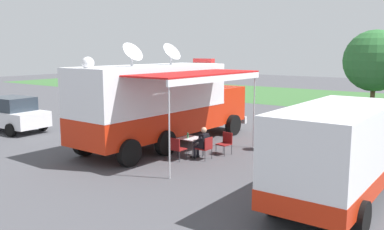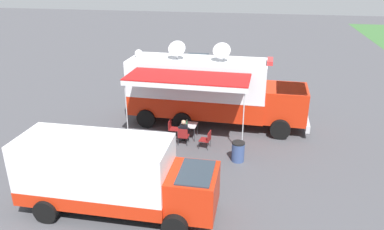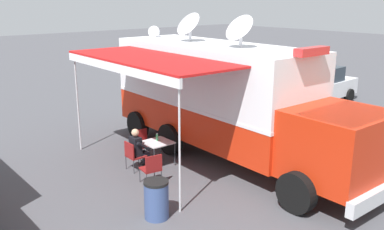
% 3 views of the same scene
% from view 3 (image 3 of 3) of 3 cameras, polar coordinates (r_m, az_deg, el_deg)
% --- Properties ---
extents(ground_plane, '(100.00, 100.00, 0.00)m').
position_cam_3_polar(ground_plane, '(14.13, 2.50, -4.70)').
color(ground_plane, '#47474C').
extents(lot_stripe, '(0.24, 4.80, 0.01)m').
position_cam_3_polar(lot_stripe, '(15.51, 17.03, -3.51)').
color(lot_stripe, silver).
rests_on(lot_stripe, ground).
extents(command_truck, '(4.99, 9.55, 4.53)m').
position_cam_3_polar(command_truck, '(13.02, 4.66, 2.46)').
color(command_truck, red).
rests_on(command_truck, ground).
extents(folding_table, '(0.82, 0.82, 0.73)m').
position_cam_3_polar(folding_table, '(12.70, -4.68, -3.87)').
color(folding_table, silver).
rests_on(folding_table, ground).
extents(water_bottle, '(0.07, 0.07, 0.22)m').
position_cam_3_polar(water_bottle, '(12.76, -4.74, -3.01)').
color(water_bottle, '#3F9959').
rests_on(water_bottle, folding_table).
extents(folding_chair_at_table, '(0.49, 0.49, 0.87)m').
position_cam_3_polar(folding_chair_at_table, '(12.42, -7.97, -5.21)').
color(folding_chair_at_table, maroon).
rests_on(folding_chair_at_table, ground).
extents(folding_chair_beside_table, '(0.49, 0.49, 0.87)m').
position_cam_3_polar(folding_chair_beside_table, '(13.43, -6.71, -3.56)').
color(folding_chair_beside_table, maroon).
rests_on(folding_chair_beside_table, ground).
extents(folding_chair_spare_by_truck, '(0.55, 0.55, 0.87)m').
position_cam_3_polar(folding_chair_spare_by_truck, '(11.44, -5.44, -6.99)').
color(folding_chair_spare_by_truck, maroon).
rests_on(folding_chair_spare_by_truck, ground).
extents(seated_responder, '(0.67, 0.56, 1.25)m').
position_cam_3_polar(seated_responder, '(12.47, -7.25, -4.43)').
color(seated_responder, black).
rests_on(seated_responder, ground).
extents(trash_bin, '(0.57, 0.57, 0.91)m').
position_cam_3_polar(trash_bin, '(9.82, -4.83, -11.29)').
color(trash_bin, '#384C7F').
rests_on(trash_bin, ground).
extents(car_behind_truck, '(4.29, 2.19, 1.76)m').
position_cam_3_polar(car_behind_truck, '(21.03, 16.77, 3.90)').
color(car_behind_truck, silver).
rests_on(car_behind_truck, ground).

